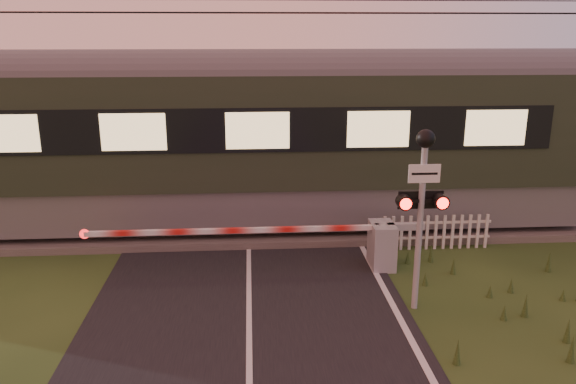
{
  "coord_description": "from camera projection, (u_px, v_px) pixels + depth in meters",
  "views": [
    {
      "loc": [
        0.08,
        -7.79,
        5.07
      ],
      "look_at": [
        0.84,
        3.2,
        1.91
      ],
      "focal_mm": 35.0,
      "sensor_mm": 36.0,
      "label": 1
    }
  ],
  "objects": [
    {
      "name": "ground",
      "position": [
        249.0,
        364.0,
        8.87
      ],
      "size": [
        160.0,
        160.0,
        0.0
      ],
      "primitive_type": "plane",
      "color": "#223815",
      "rests_on": "ground"
    },
    {
      "name": "road",
      "position": [
        250.0,
        372.0,
        8.64
      ],
      "size": [
        6.0,
        140.0,
        0.03
      ],
      "color": "black",
      "rests_on": "ground"
    },
    {
      "name": "track_bed",
      "position": [
        249.0,
        225.0,
        15.08
      ],
      "size": [
        140.0,
        3.4,
        0.39
      ],
      "color": "#47423D",
      "rests_on": "ground"
    },
    {
      "name": "overhead_wires",
      "position": [
        244.0,
        3.0,
        13.52
      ],
      "size": [
        120.0,
        0.62,
        0.62
      ],
      "color": "black",
      "rests_on": "ground"
    },
    {
      "name": "boom_gate",
      "position": [
        363.0,
        243.0,
        12.36
      ],
      "size": [
        7.43,
        0.78,
        1.04
      ],
      "color": "gray",
      "rests_on": "ground"
    },
    {
      "name": "crossing_signal",
      "position": [
        422.0,
        189.0,
        10.03
      ],
      "size": [
        0.87,
        0.36,
        3.43
      ],
      "color": "gray",
      "rests_on": "ground"
    },
    {
      "name": "picket_fence",
      "position": [
        436.0,
        232.0,
        13.46
      ],
      "size": [
        2.71,
        0.07,
        0.85
      ],
      "color": "silver",
      "rests_on": "ground"
    }
  ]
}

